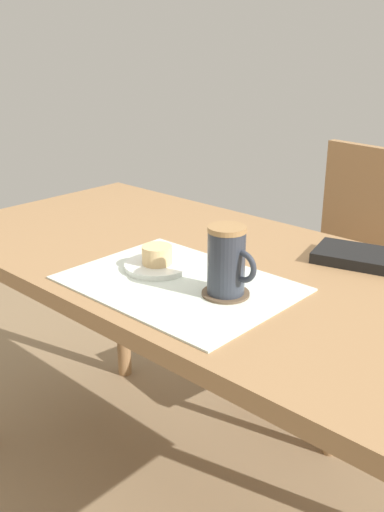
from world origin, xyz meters
TOP-DOWN VIEW (x-y plane):
  - ground_plane at (0.00, 0.00)m, footprint 4.40×4.40m
  - dining_table at (0.00, 0.00)m, footprint 1.36×0.68m
  - wooden_chair at (0.02, 0.69)m, footprint 0.47×0.47m
  - placemat at (0.07, -0.14)m, footprint 0.44×0.33m
  - pastry_plate at (-0.01, -0.12)m, footprint 0.14×0.14m
  - pastry at (-0.01, -0.12)m, footprint 0.06×0.06m
  - coffee_coaster at (0.18, -0.12)m, footprint 0.09×0.09m
  - coffee_mug at (0.18, -0.12)m, footprint 0.11×0.07m
  - small_book at (0.28, 0.22)m, footprint 0.21×0.17m

SIDE VIEW (x-z plane):
  - ground_plane at x=0.00m, z-range -0.02..0.00m
  - wooden_chair at x=0.02m, z-range 0.05..0.91m
  - dining_table at x=0.00m, z-range 0.28..0.99m
  - placemat at x=0.07m, z-range 0.71..0.72m
  - coffee_coaster at x=0.18m, z-range 0.72..0.72m
  - pastry_plate at x=-0.01m, z-range 0.72..0.73m
  - small_book at x=0.28m, z-range 0.71..0.74m
  - pastry at x=-0.01m, z-range 0.73..0.77m
  - coffee_mug at x=0.18m, z-range 0.72..0.85m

